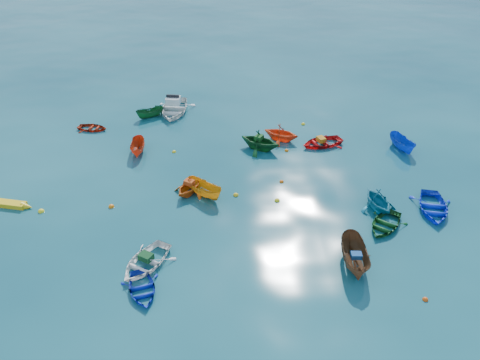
{
  "coord_description": "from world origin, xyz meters",
  "views": [
    {
      "loc": [
        -0.94,
        -21.48,
        17.43
      ],
      "look_at": [
        0.0,
        5.0,
        0.4
      ],
      "focal_mm": 35.0,
      "sensor_mm": 36.0,
      "label": 1
    }
  ],
  "objects_px": {
    "dinghy_white_near": "(146,265)",
    "dinghy_blue_se": "(432,211)",
    "motorboat_white": "(174,112)",
    "dinghy_blue_sw": "(142,292)",
    "kayak_yellow": "(2,205)"
  },
  "relations": [
    {
      "from": "dinghy_blue_sw",
      "to": "dinghy_blue_se",
      "type": "xyz_separation_m",
      "value": [
        17.19,
        6.24,
        0.0
      ]
    },
    {
      "from": "dinghy_white_near",
      "to": "dinghy_blue_sw",
      "type": "bearing_deg",
      "value": -56.86
    },
    {
      "from": "dinghy_blue_se",
      "to": "motorboat_white",
      "type": "height_order",
      "value": "motorboat_white"
    },
    {
      "from": "dinghy_white_near",
      "to": "kayak_yellow",
      "type": "relative_size",
      "value": 0.85
    },
    {
      "from": "dinghy_blue_sw",
      "to": "motorboat_white",
      "type": "relative_size",
      "value": 0.58
    },
    {
      "from": "dinghy_blue_se",
      "to": "dinghy_white_near",
      "type": "bearing_deg",
      "value": -152.91
    },
    {
      "from": "dinghy_white_near",
      "to": "kayak_yellow",
      "type": "xyz_separation_m",
      "value": [
        -9.92,
        5.88,
        0.0
      ]
    },
    {
      "from": "dinghy_blue_se",
      "to": "motorboat_white",
      "type": "relative_size",
      "value": 0.77
    },
    {
      "from": "dinghy_blue_sw",
      "to": "motorboat_white",
      "type": "bearing_deg",
      "value": 73.51
    },
    {
      "from": "dinghy_blue_sw",
      "to": "kayak_yellow",
      "type": "distance_m",
      "value": 12.68
    },
    {
      "from": "dinghy_white_near",
      "to": "dinghy_blue_se",
      "type": "height_order",
      "value": "dinghy_blue_se"
    },
    {
      "from": "dinghy_blue_sw",
      "to": "dinghy_blue_se",
      "type": "height_order",
      "value": "dinghy_blue_se"
    },
    {
      "from": "dinghy_blue_sw",
      "to": "dinghy_white_near",
      "type": "relative_size",
      "value": 0.81
    },
    {
      "from": "kayak_yellow",
      "to": "dinghy_blue_se",
      "type": "bearing_deg",
      "value": -80.52
    },
    {
      "from": "dinghy_white_near",
      "to": "motorboat_white",
      "type": "xyz_separation_m",
      "value": [
        -0.11,
        19.64,
        0.0
      ]
    }
  ]
}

